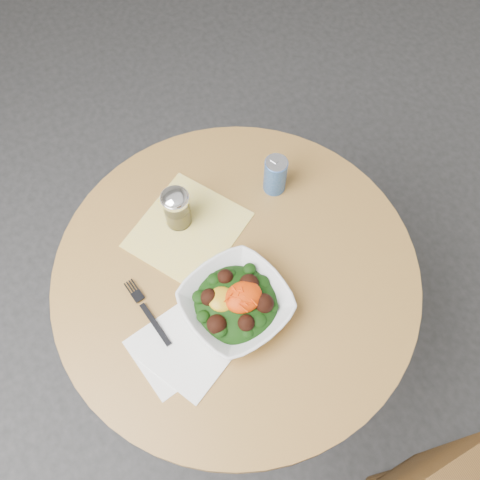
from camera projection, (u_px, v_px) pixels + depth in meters
The scene contains 8 objects.
ground at pixel (237, 354), 1.97m from camera, with size 6.00×6.00×0.00m, color #2C2C2F.
table at pixel (236, 301), 1.48m from camera, with size 0.90×0.90×0.75m.
cloth_napkin at pixel (188, 230), 1.36m from camera, with size 0.26×0.24×0.00m, color yellow.
paper_napkins at pixel (182, 351), 1.21m from camera, with size 0.24×0.23×0.00m.
salad_bowl at pixel (236, 303), 1.23m from camera, with size 0.27×0.27×0.09m.
fork at pixel (146, 310), 1.25m from camera, with size 0.03×0.19×0.00m.
spice_shaker at pixel (177, 208), 1.31m from camera, with size 0.07×0.07×0.13m.
beverage_can at pixel (275, 175), 1.37m from camera, with size 0.06×0.06×0.11m.
Camera 1 is at (-0.26, -0.46, 1.94)m, focal length 40.00 mm.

